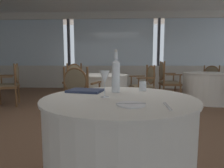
# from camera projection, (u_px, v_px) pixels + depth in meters

# --- Properties ---
(ground_plane) EXTENTS (13.89, 13.89, 0.00)m
(ground_plane) POSITION_uv_depth(u_px,v_px,m) (104.00, 121.00, 3.20)
(ground_plane) COLOR brown
(window_wall_far) EXTENTS (10.64, 0.14, 2.81)m
(window_wall_far) POSITION_uv_depth(u_px,v_px,m) (113.00, 58.00, 7.05)
(window_wall_far) COLOR beige
(window_wall_far) RESTS_ON ground_plane
(foreground_table) EXTENTS (1.16, 1.16, 0.73)m
(foreground_table) POSITION_uv_depth(u_px,v_px,m) (119.00, 143.00, 1.48)
(foreground_table) COLOR silver
(foreground_table) RESTS_ON ground_plane
(side_plate) EXTENTS (0.18, 0.18, 0.01)m
(side_plate) POSITION_uv_depth(u_px,v_px,m) (131.00, 105.00, 1.16)
(side_plate) COLOR white
(side_plate) RESTS_ON foreground_table
(butter_knife) EXTENTS (0.19, 0.04, 0.00)m
(butter_knife) POSITION_uv_depth(u_px,v_px,m) (131.00, 104.00, 1.16)
(butter_knife) COLOR silver
(butter_knife) RESTS_ON foreground_table
(dinner_fork) EXTENTS (0.03, 0.20, 0.00)m
(dinner_fork) POSITION_uv_depth(u_px,v_px,m) (167.00, 106.00, 1.13)
(dinner_fork) COLOR silver
(dinner_fork) RESTS_ON foreground_table
(water_bottle) EXTENTS (0.07, 0.07, 0.38)m
(water_bottle) POSITION_uv_depth(u_px,v_px,m) (116.00, 75.00, 1.65)
(water_bottle) COLOR white
(water_bottle) RESTS_ON foreground_table
(wine_glass) EXTENTS (0.08, 0.08, 0.20)m
(wine_glass) POSITION_uv_depth(u_px,v_px,m) (105.00, 78.00, 1.41)
(wine_glass) COLOR white
(wine_glass) RESTS_ON foreground_table
(water_tumbler) EXTENTS (0.07, 0.07, 0.09)m
(water_tumbler) POSITION_uv_depth(u_px,v_px,m) (143.00, 86.00, 1.74)
(water_tumbler) COLOR white
(water_tumbler) RESTS_ON foreground_table
(menu_book) EXTENTS (0.33, 0.26, 0.02)m
(menu_book) POSITION_uv_depth(u_px,v_px,m) (85.00, 91.00, 1.68)
(menu_book) COLOR #2D3856
(menu_book) RESTS_ON foreground_table
(background_table_0) EXTENTS (1.11, 1.11, 0.73)m
(background_table_0) POSITION_uv_depth(u_px,v_px,m) (102.00, 92.00, 3.97)
(background_table_0) COLOR silver
(background_table_0) RESTS_ON ground_plane
(dining_chair_0_0) EXTENTS (0.56, 0.61, 0.93)m
(dining_chair_0_0) POSITION_uv_depth(u_px,v_px,m) (145.00, 83.00, 4.14)
(dining_chair_0_0) COLOR brown
(dining_chair_0_0) RESTS_ON ground_plane
(dining_chair_0_1) EXTENTS (0.66, 0.66, 0.96)m
(dining_chair_0_1) POSITION_uv_depth(u_px,v_px,m) (77.00, 79.00, 4.67)
(dining_chair_0_1) COLOR brown
(dining_chair_0_1) RESTS_ON ground_plane
(dining_chair_0_2) EXTENTS (0.62, 0.57, 0.92)m
(dining_chair_0_2) POSITION_uv_depth(u_px,v_px,m) (79.00, 91.00, 3.02)
(dining_chair_0_2) COLOR brown
(dining_chair_0_2) RESTS_ON ground_plane
(background_table_1) EXTENTS (1.20, 1.20, 0.73)m
(background_table_1) POSITION_uv_depth(u_px,v_px,m) (208.00, 87.00, 4.64)
(background_table_1) COLOR silver
(background_table_1) RESTS_ON ground_plane
(dining_chair_1_0) EXTENTS (0.48, 0.55, 1.01)m
(dining_chair_1_0) POSITION_uv_depth(u_px,v_px,m) (166.00, 78.00, 4.64)
(dining_chair_1_0) COLOR brown
(dining_chair_1_0) RESTS_ON ground_plane
(dining_chair_1_2) EXTENTS (0.65, 0.62, 0.89)m
(dining_chair_1_2) POSITION_uv_depth(u_px,v_px,m) (211.00, 78.00, 5.49)
(dining_chair_1_2) COLOR brown
(dining_chair_1_2) RESTS_ON ground_plane
(dining_chair_2_1) EXTENTS (0.60, 0.63, 0.96)m
(dining_chair_2_1) POSITION_uv_depth(u_px,v_px,m) (11.00, 81.00, 4.26)
(dining_chair_2_1) COLOR brown
(dining_chair_2_1) RESTS_ON ground_plane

